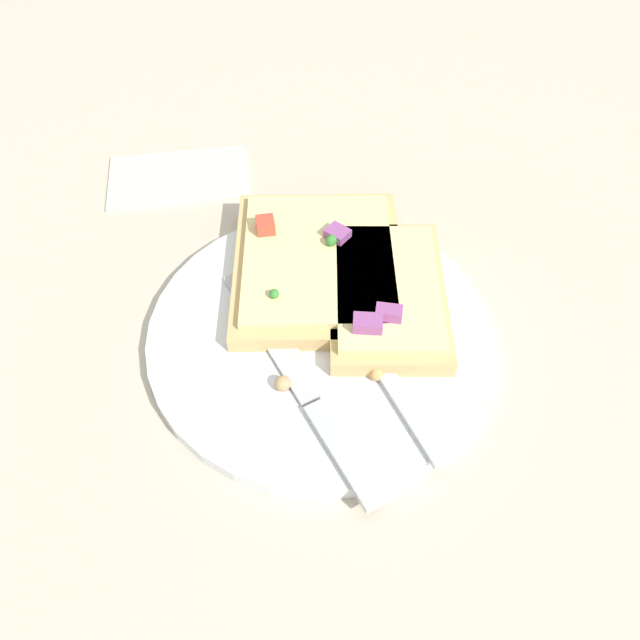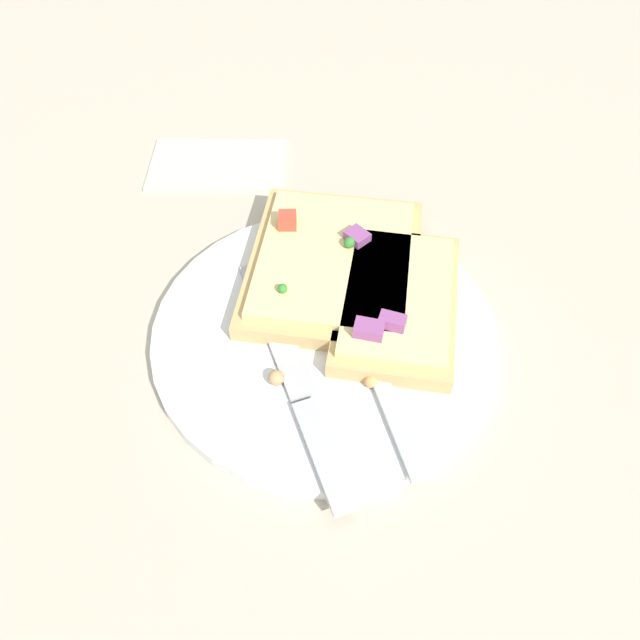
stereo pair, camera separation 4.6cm
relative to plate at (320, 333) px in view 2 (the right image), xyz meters
name	(u,v)px [view 2 (the right image)]	position (x,y,z in m)	size (l,w,h in m)	color
ground_plane	(320,338)	(0.00, 0.00, -0.01)	(4.00, 4.00, 0.00)	#BCB29E
plate	(320,333)	(0.00, 0.00, 0.00)	(0.26, 0.26, 0.01)	white
fork	(356,335)	(-0.03, 0.01, 0.01)	(0.08, 0.21, 0.01)	#B7B7BC
knife	(295,393)	(0.02, 0.06, 0.01)	(0.09, 0.21, 0.01)	#B7B7BC
pizza_slice_main	(330,264)	(-0.01, -0.06, 0.02)	(0.15, 0.17, 0.03)	tan
pizza_slice_corner	(393,301)	(-0.05, -0.02, 0.02)	(0.11, 0.15, 0.03)	tan
crumb_scatter	(312,330)	(0.01, 0.01, 0.01)	(0.08, 0.15, 0.01)	tan
napkin	(214,164)	(0.11, -0.21, 0.00)	(0.13, 0.08, 0.01)	beige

